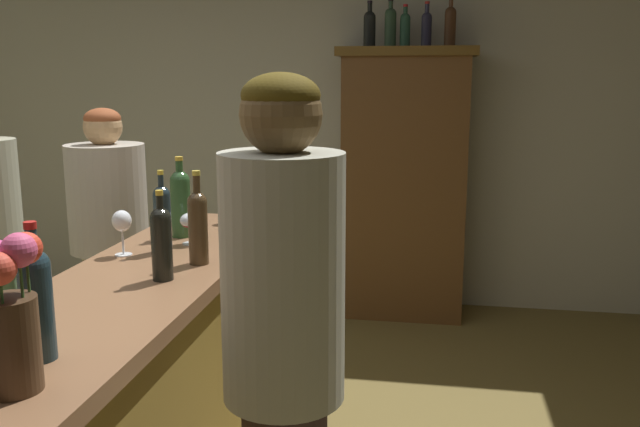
# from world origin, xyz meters

# --- Properties ---
(wall_back) EXTENTS (5.62, 0.12, 2.89)m
(wall_back) POSITION_xyz_m (0.00, 2.91, 1.45)
(wall_back) COLOR #B8B49E
(wall_back) RESTS_ON ground
(display_cabinet) EXTENTS (0.91, 0.45, 1.84)m
(display_cabinet) POSITION_xyz_m (1.06, 2.60, 0.95)
(display_cabinet) COLOR brown
(display_cabinet) RESTS_ON ground
(wine_bottle_pinot) EXTENTS (0.07, 0.07, 0.32)m
(wine_bottle_pinot) POSITION_xyz_m (0.39, -0.70, 1.16)
(wine_bottle_pinot) COLOR #1C3038
(wine_bottle_pinot) RESTS_ON bar_counter
(wine_bottle_syrah) EXTENTS (0.07, 0.07, 0.33)m
(wine_bottle_syrah) POSITION_xyz_m (0.47, 0.14, 1.15)
(wine_bottle_syrah) COLOR #43311C
(wine_bottle_syrah) RESTS_ON bar_counter
(wine_bottle_merlot) EXTENTS (0.07, 0.07, 0.29)m
(wine_bottle_merlot) POSITION_xyz_m (0.42, -0.06, 1.14)
(wine_bottle_merlot) COLOR black
(wine_bottle_merlot) RESTS_ON bar_counter
(wine_bottle_rose) EXTENTS (0.08, 0.08, 0.33)m
(wine_bottle_rose) POSITION_xyz_m (0.26, 0.52, 1.16)
(wine_bottle_rose) COLOR #2B4F26
(wine_bottle_rose) RESTS_ON bar_counter
(wine_bottle_malbec) EXTENTS (0.06, 0.06, 0.30)m
(wine_bottle_malbec) POSITION_xyz_m (0.29, 0.28, 1.15)
(wine_bottle_malbec) COLOR #1D2B31
(wine_bottle_malbec) RESTS_ON bar_counter
(wine_glass_front) EXTENTS (0.07, 0.07, 0.17)m
(wine_glass_front) POSITION_xyz_m (0.16, 0.20, 1.13)
(wine_glass_front) COLOR white
(wine_glass_front) RESTS_ON bar_counter
(wine_glass_mid) EXTENTS (0.07, 0.07, 0.14)m
(wine_glass_mid) POSITION_xyz_m (0.39, 0.81, 1.12)
(wine_glass_mid) COLOR white
(wine_glass_mid) RESTS_ON bar_counter
(wine_glass_rear) EXTENTS (0.08, 0.08, 0.12)m
(wine_glass_rear) POSITION_xyz_m (0.35, 0.41, 1.10)
(wine_glass_rear) COLOR white
(wine_glass_rear) RESTS_ON bar_counter
(flower_arrangement) EXTENTS (0.15, 0.16, 0.33)m
(flower_arrangement) POSITION_xyz_m (0.43, -0.85, 1.19)
(flower_arrangement) COLOR #422D1B
(flower_arrangement) RESTS_ON bar_counter
(display_bottle_left) EXTENTS (0.08, 0.08, 0.30)m
(display_bottle_left) POSITION_xyz_m (0.81, 2.60, 1.97)
(display_bottle_left) COLOR black
(display_bottle_left) RESTS_ON display_cabinet
(display_bottle_midleft) EXTENTS (0.08, 0.08, 0.31)m
(display_bottle_midleft) POSITION_xyz_m (0.95, 2.60, 1.98)
(display_bottle_midleft) COLOR #2B452E
(display_bottle_midleft) RESTS_ON display_cabinet
(display_bottle_center) EXTENTS (0.07, 0.07, 0.27)m
(display_bottle_center) POSITION_xyz_m (1.04, 2.60, 1.96)
(display_bottle_center) COLOR #234934
(display_bottle_center) RESTS_ON display_cabinet
(display_bottle_midright) EXTENTS (0.07, 0.07, 0.29)m
(display_bottle_midright) POSITION_xyz_m (1.18, 2.60, 1.96)
(display_bottle_midright) COLOR #232337
(display_bottle_midright) RESTS_ON display_cabinet
(display_bottle_right) EXTENTS (0.07, 0.07, 0.32)m
(display_bottle_right) POSITION_xyz_m (1.33, 2.60, 1.98)
(display_bottle_right) COLOR #452916
(display_bottle_right) RESTS_ON display_cabinet
(patron_redhead) EXTENTS (0.40, 0.40, 1.50)m
(patron_redhead) POSITION_xyz_m (-0.38, 1.16, 0.81)
(patron_redhead) COLOR tan
(patron_redhead) RESTS_ON ground
(bartender) EXTENTS (0.31, 0.31, 1.66)m
(bartender) POSITION_xyz_m (0.91, -0.46, 0.93)
(bartender) COLOR #372729
(bartender) RESTS_ON ground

